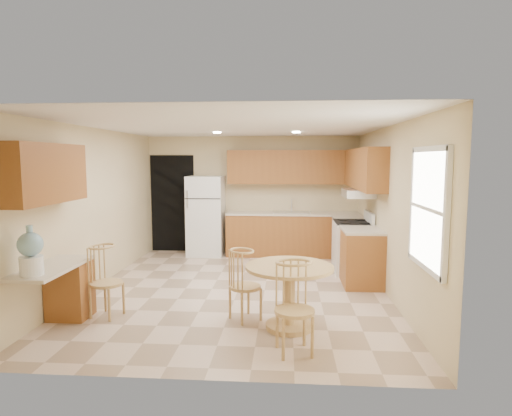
# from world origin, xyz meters

# --- Properties ---
(floor) EXTENTS (5.50, 5.50, 0.00)m
(floor) POSITION_xyz_m (0.00, 0.00, 0.00)
(floor) COLOR #CDAF95
(floor) RESTS_ON ground
(ceiling) EXTENTS (4.50, 5.50, 0.02)m
(ceiling) POSITION_xyz_m (0.00, 0.00, 2.50)
(ceiling) COLOR white
(ceiling) RESTS_ON wall_back
(wall_back) EXTENTS (4.50, 0.02, 2.50)m
(wall_back) POSITION_xyz_m (0.00, 2.75, 1.25)
(wall_back) COLOR beige
(wall_back) RESTS_ON floor
(wall_front) EXTENTS (4.50, 0.02, 2.50)m
(wall_front) POSITION_xyz_m (0.00, -2.75, 1.25)
(wall_front) COLOR beige
(wall_front) RESTS_ON floor
(wall_left) EXTENTS (0.02, 5.50, 2.50)m
(wall_left) POSITION_xyz_m (-2.25, 0.00, 1.25)
(wall_left) COLOR beige
(wall_left) RESTS_ON floor
(wall_right) EXTENTS (0.02, 5.50, 2.50)m
(wall_right) POSITION_xyz_m (2.25, 0.00, 1.25)
(wall_right) COLOR beige
(wall_right) RESTS_ON floor
(doorway) EXTENTS (0.90, 0.02, 2.10)m
(doorway) POSITION_xyz_m (-1.75, 2.73, 1.05)
(doorway) COLOR black
(doorway) RESTS_ON floor
(base_cab_back) EXTENTS (2.75, 0.60, 0.87)m
(base_cab_back) POSITION_xyz_m (0.88, 2.45, 0.43)
(base_cab_back) COLOR #995A26
(base_cab_back) RESTS_ON floor
(counter_back) EXTENTS (2.75, 0.63, 0.04)m
(counter_back) POSITION_xyz_m (0.88, 2.45, 0.89)
(counter_back) COLOR beige
(counter_back) RESTS_ON base_cab_back
(base_cab_right_a) EXTENTS (0.60, 0.59, 0.87)m
(base_cab_right_a) POSITION_xyz_m (1.95, 1.85, 0.43)
(base_cab_right_a) COLOR #995A26
(base_cab_right_a) RESTS_ON floor
(counter_right_a) EXTENTS (0.63, 0.59, 0.04)m
(counter_right_a) POSITION_xyz_m (1.95, 1.85, 0.89)
(counter_right_a) COLOR beige
(counter_right_a) RESTS_ON base_cab_right_a
(base_cab_right_b) EXTENTS (0.60, 0.80, 0.87)m
(base_cab_right_b) POSITION_xyz_m (1.95, 0.40, 0.43)
(base_cab_right_b) COLOR #995A26
(base_cab_right_b) RESTS_ON floor
(counter_right_b) EXTENTS (0.63, 0.80, 0.04)m
(counter_right_b) POSITION_xyz_m (1.95, 0.40, 0.89)
(counter_right_b) COLOR beige
(counter_right_b) RESTS_ON base_cab_right_b
(upper_cab_back) EXTENTS (2.75, 0.33, 0.70)m
(upper_cab_back) POSITION_xyz_m (0.88, 2.58, 1.85)
(upper_cab_back) COLOR #995A26
(upper_cab_back) RESTS_ON wall_back
(upper_cab_right) EXTENTS (0.33, 2.42, 0.70)m
(upper_cab_right) POSITION_xyz_m (2.08, 1.21, 1.85)
(upper_cab_right) COLOR #995A26
(upper_cab_right) RESTS_ON wall_right
(upper_cab_left) EXTENTS (0.33, 1.40, 0.70)m
(upper_cab_left) POSITION_xyz_m (-2.08, -1.60, 1.85)
(upper_cab_left) COLOR #995A26
(upper_cab_left) RESTS_ON wall_left
(sink) EXTENTS (0.78, 0.44, 0.01)m
(sink) POSITION_xyz_m (0.85, 2.45, 0.91)
(sink) COLOR silver
(sink) RESTS_ON counter_back
(range_hood) EXTENTS (0.50, 0.76, 0.14)m
(range_hood) POSITION_xyz_m (2.00, 1.18, 1.42)
(range_hood) COLOR silver
(range_hood) RESTS_ON upper_cab_right
(desk_pedestal) EXTENTS (0.48, 0.42, 0.72)m
(desk_pedestal) POSITION_xyz_m (-2.00, -1.32, 0.36)
(desk_pedestal) COLOR #995A26
(desk_pedestal) RESTS_ON floor
(desk_top) EXTENTS (0.50, 1.20, 0.04)m
(desk_top) POSITION_xyz_m (-2.00, -1.70, 0.75)
(desk_top) COLOR beige
(desk_top) RESTS_ON desk_pedestal
(window) EXTENTS (0.06, 1.12, 1.30)m
(window) POSITION_xyz_m (2.23, -1.85, 1.50)
(window) COLOR white
(window) RESTS_ON wall_right
(can_light_a) EXTENTS (0.14, 0.14, 0.02)m
(can_light_a) POSITION_xyz_m (-0.50, 1.20, 2.48)
(can_light_a) COLOR white
(can_light_a) RESTS_ON ceiling
(can_light_b) EXTENTS (0.14, 0.14, 0.02)m
(can_light_b) POSITION_xyz_m (0.90, 1.20, 2.48)
(can_light_b) COLOR white
(can_light_b) RESTS_ON ceiling
(refrigerator) EXTENTS (0.73, 0.72, 1.66)m
(refrigerator) POSITION_xyz_m (-0.95, 2.40, 0.83)
(refrigerator) COLOR white
(refrigerator) RESTS_ON floor
(stove) EXTENTS (0.65, 0.76, 1.09)m
(stove) POSITION_xyz_m (1.92, 1.18, 0.47)
(stove) COLOR white
(stove) RESTS_ON floor
(dining_table) EXTENTS (1.04, 1.04, 0.77)m
(dining_table) POSITION_xyz_m (0.78, -1.48, 0.50)
(dining_table) COLOR tan
(dining_table) RESTS_ON floor
(chair_table_a) EXTENTS (0.39, 0.49, 0.89)m
(chair_table_a) POSITION_xyz_m (0.23, -1.31, 0.54)
(chair_table_a) COLOR tan
(chair_table_a) RESTS_ON floor
(chair_table_b) EXTENTS (0.42, 0.44, 0.95)m
(chair_table_b) POSITION_xyz_m (0.83, -2.22, 0.58)
(chair_table_b) COLOR tan
(chair_table_b) RESTS_ON floor
(chair_desk) EXTENTS (0.40, 0.52, 0.91)m
(chair_desk) POSITION_xyz_m (-1.55, -1.34, 0.56)
(chair_desk) COLOR tan
(chair_desk) RESTS_ON floor
(water_crock) EXTENTS (0.26, 0.26, 0.54)m
(water_crock) POSITION_xyz_m (-2.00, -2.10, 1.02)
(water_crock) COLOR white
(water_crock) RESTS_ON desk_top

